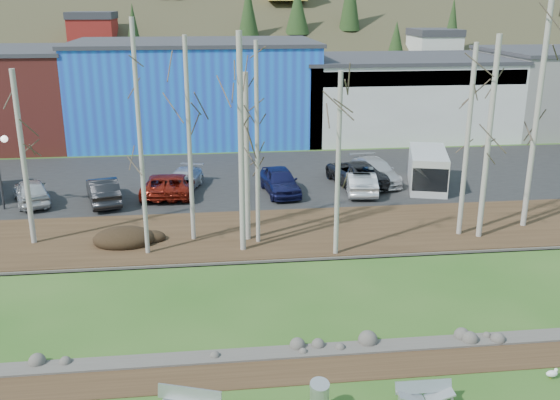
{
  "coord_description": "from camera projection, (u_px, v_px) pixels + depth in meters",
  "views": [
    {
      "loc": [
        -5.17,
        -15.5,
        11.62
      ],
      "look_at": [
        -1.84,
        12.54,
        2.5
      ],
      "focal_mm": 40.0,
      "sensor_mm": 36.0,
      "label": 1
    }
  ],
  "objects": [
    {
      "name": "car_0",
      "position": [
        31.0,
        191.0,
        36.51
      ],
      "size": [
        3.22,
        4.74,
        1.5
      ],
      "primitive_type": "imported",
      "rotation": [
        0.0,
        0.0,
        3.51
      ],
      "color": "silver",
      "rests_on": "parking_lot"
    },
    {
      "name": "far_bank",
      "position": [
        311.0,
        231.0,
        32.47
      ],
      "size": [
        80.0,
        7.0,
        0.15
      ],
      "primitive_type": "cube",
      "color": "#382616",
      "rests_on": "ground"
    },
    {
      "name": "birch_8",
      "position": [
        467.0,
        142.0,
        30.53
      ],
      "size": [
        0.25,
        0.25,
        9.55
      ],
      "color": "beige",
      "rests_on": "far_bank"
    },
    {
      "name": "car_2",
      "position": [
        177.0,
        184.0,
        38.23
      ],
      "size": [
        2.73,
        4.96,
        1.32
      ],
      "primitive_type": "imported",
      "rotation": [
        0.0,
        0.0,
        3.02
      ],
      "color": "maroon",
      "rests_on": "parking_lot"
    },
    {
      "name": "birch_5",
      "position": [
        257.0,
        146.0,
        29.46
      ],
      "size": [
        0.2,
        0.2,
        9.72
      ],
      "color": "beige",
      "rests_on": "far_bank"
    },
    {
      "name": "birch_0",
      "position": [
        23.0,
        159.0,
        29.52
      ],
      "size": [
        0.25,
        0.25,
        8.47
      ],
      "color": "beige",
      "rests_on": "far_bank"
    },
    {
      "name": "birch_6",
      "position": [
        338.0,
        166.0,
        28.23
      ],
      "size": [
        0.22,
        0.22,
        8.52
      ],
      "color": "beige",
      "rests_on": "far_bank"
    },
    {
      "name": "car_6",
      "position": [
        355.0,
        173.0,
        40.27
      ],
      "size": [
        3.47,
        6.02,
        1.58
      ],
      "primitive_type": "imported",
      "rotation": [
        0.0,
        0.0,
        3.3
      ],
      "color": "#252427",
      "rests_on": "parking_lot"
    },
    {
      "name": "far_bank_rocks",
      "position": [
        322.0,
        257.0,
        29.47
      ],
      "size": [
        80.0,
        0.8,
        0.46
      ],
      "primitive_type": null,
      "color": "#47423D",
      "rests_on": "ground"
    },
    {
      "name": "birch_9",
      "position": [
        537.0,
        113.0,
        31.32
      ],
      "size": [
        0.28,
        0.28,
        12.06
      ],
      "color": "beige",
      "rests_on": "far_bank"
    },
    {
      "name": "birch_2",
      "position": [
        247.0,
        159.0,
        30.04
      ],
      "size": [
        0.27,
        0.27,
        8.26
      ],
      "color": "beige",
      "rests_on": "far_bank"
    },
    {
      "name": "birch_1",
      "position": [
        189.0,
        142.0,
        29.78
      ],
      "size": [
        0.21,
        0.21,
        9.93
      ],
      "color": "beige",
      "rests_on": "far_bank"
    },
    {
      "name": "litter_bin",
      "position": [
        319.0,
        399.0,
        18.19
      ],
      "size": [
        0.62,
        0.62,
        0.96
      ],
      "primitive_type": "cylinder",
      "rotation": [
        0.0,
        0.0,
        0.12
      ],
      "color": "#B1B2B6",
      "rests_on": "ground"
    },
    {
      "name": "van_white",
      "position": [
        428.0,
        170.0,
        39.53
      ],
      "size": [
        3.59,
        5.7,
        2.31
      ],
      "rotation": [
        0.0,
        0.0,
        -0.28
      ],
      "color": "white",
      "rests_on": "parking_lot"
    },
    {
      "name": "bench_damaged",
      "position": [
        425.0,
        395.0,
        18.55
      ],
      "size": [
        1.74,
        0.59,
        0.77
      ],
      "rotation": [
        0.0,
        0.0,
        -0.01
      ],
      "color": "#B1B2B6",
      "rests_on": "ground"
    },
    {
      "name": "birch_3",
      "position": [
        140.0,
        141.0,
        27.94
      ],
      "size": [
        0.21,
        0.21,
        10.76
      ],
      "color": "beige",
      "rests_on": "far_bank"
    },
    {
      "name": "building_white",
      "position": [
        398.0,
        95.0,
        55.93
      ],
      "size": [
        18.36,
        12.24,
        6.8
      ],
      "color": "silver",
      "rests_on": "ground"
    },
    {
      "name": "car_5",
      "position": [
        358.0,
        183.0,
        38.47
      ],
      "size": [
        1.89,
        4.2,
        1.34
      ],
      "primitive_type": "imported",
      "rotation": [
        0.0,
        0.0,
        3.02
      ],
      "color": "silver",
      "rests_on": "parking_lot"
    },
    {
      "name": "car_8",
      "position": [
        163.0,
        185.0,
        38.14
      ],
      "size": [
        2.73,
        4.96,
        1.32
      ],
      "primitive_type": "imported",
      "rotation": [
        0.0,
        0.0,
        3.02
      ],
      "color": "maroon",
      "rests_on": "parking_lot"
    },
    {
      "name": "seagull",
      "position": [
        552.0,
        373.0,
        19.98
      ],
      "size": [
        0.45,
        0.21,
        0.33
      ],
      "rotation": [
        0.0,
        0.0,
        0.27
      ],
      "color": "gold",
      "rests_on": "ground"
    },
    {
      "name": "car_4",
      "position": [
        280.0,
        181.0,
        38.39
      ],
      "size": [
        2.41,
        4.88,
        1.6
      ],
      "primitive_type": "imported",
      "rotation": [
        0.0,
        0.0,
        0.11
      ],
      "color": "#161947",
      "rests_on": "parking_lot"
    },
    {
      "name": "birch_7",
      "position": [
        489.0,
        140.0,
        30.12
      ],
      "size": [
        0.27,
        0.27,
        9.96
      ],
      "color": "beige",
      "rests_on": "far_bank"
    },
    {
      "name": "car_3",
      "position": [
        183.0,
        180.0,
        39.13
      ],
      "size": [
        2.88,
        4.71,
        1.27
      ],
      "primitive_type": "imported",
      "rotation": [
        0.0,
        0.0,
        -0.27
      ],
      "color": "#AFB0B8",
      "rests_on": "parking_lot"
    },
    {
      "name": "car_7",
      "position": [
        375.0,
        171.0,
        40.79
      ],
      "size": [
        2.73,
        5.38,
        1.5
      ],
      "primitive_type": "imported",
      "rotation": [
        0.0,
        0.0,
        0.13
      ],
      "color": "#BDBDBF",
      "rests_on": "parking_lot"
    },
    {
      "name": "parking_lot",
      "position": [
        285.0,
        177.0,
        42.4
      ],
      "size": [
        80.0,
        14.0,
        0.14
      ],
      "primitive_type": "cube",
      "color": "black",
      "rests_on": "ground"
    },
    {
      "name": "near_bank_rocks",
      "position": [
        364.0,
        349.0,
        21.72
      ],
      "size": [
        80.0,
        0.8,
        0.5
      ],
      "primitive_type": null,
      "color": "#47423D",
      "rests_on": "ground"
    },
    {
      "name": "building_blue",
      "position": [
        196.0,
        90.0,
        53.7
      ],
      "size": [
        20.4,
        12.24,
        8.3
      ],
      "color": "blue",
      "rests_on": "ground"
    },
    {
      "name": "birch_4",
      "position": [
        241.0,
        146.0,
        28.43
      ],
      "size": [
        0.27,
        0.27,
        10.18
      ],
      "color": "beige",
      "rests_on": "far_bank"
    },
    {
      "name": "car_9",
      "position": [
        363.0,
        183.0,
        38.5
      ],
      "size": [
        1.89,
        4.2,
        1.34
      ],
      "primitive_type": "imported",
      "rotation": [
        0.0,
        0.0,
        3.02
      ],
      "color": "silver",
      "rests_on": "parking_lot"
    },
    {
      "name": "car_1",
      "position": [
        103.0,
        190.0,
        36.63
      ],
      "size": [
        2.75,
        4.9,
        1.53
      ],
      "primitive_type": "imported",
      "rotation": [
        0.0,
        0.0,
        3.4
      ],
      "color": "black",
      "rests_on": "parking_lot"
    },
    {
      "name": "dirt_mound",
      "position": [
        124.0,
        237.0,
        30.64
      ],
      "size": [
        3.03,
        2.14,
        0.59
      ],
      "primitive_type": "ellipsoid",
      "color": "black",
      "rests_on": "far_bank"
    },
    {
      "name": "river",
      "position": [
        340.0,
        296.0,
        25.6
      ],
      "size": [
        80.0,
        8.0,
        0.9
      ],
      "primitive_type": null,
      "color": "black",
      "rests_on": "ground"
    },
    {
      "name": "dirt_strip",
      "position": [
        372.0,
        364.0,
        20.78
      ],
      "size": [
        80.0,
        1.8,
        0.03
      ],
      "primitive_type": "cube",
      "color": "#382616",
      "rests_on": "ground"
    }
  ]
}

